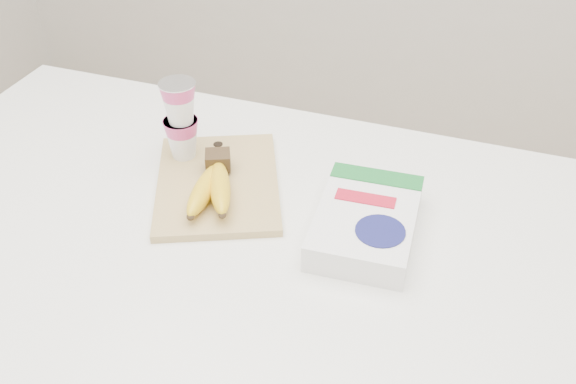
# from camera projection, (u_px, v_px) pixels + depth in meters

# --- Properties ---
(room) EXTENTS (4.00, 4.00, 4.00)m
(room) POSITION_uv_depth(u_px,v_px,m) (176.00, 29.00, 0.94)
(room) COLOR tan
(room) RESTS_ON ground
(table) EXTENTS (1.31, 0.87, 0.98)m
(table) POSITION_uv_depth(u_px,v_px,m) (216.00, 384.00, 1.47)
(table) COLOR white
(table) RESTS_ON ground
(cutting_board) EXTENTS (0.34, 0.38, 0.02)m
(cutting_board) POSITION_uv_depth(u_px,v_px,m) (218.00, 183.00, 1.25)
(cutting_board) COLOR tan
(cutting_board) RESTS_ON table
(bananas) EXTENTS (0.13, 0.21, 0.06)m
(bananas) POSITION_uv_depth(u_px,v_px,m) (213.00, 185.00, 1.19)
(bananas) COLOR #382816
(bananas) RESTS_ON cutting_board
(yogurt_stack) EXTENTS (0.07, 0.07, 0.17)m
(yogurt_stack) POSITION_uv_depth(u_px,v_px,m) (180.00, 118.00, 1.25)
(yogurt_stack) COLOR white
(yogurt_stack) RESTS_ON cutting_board
(cereal_box) EXTENTS (0.18, 0.26, 0.06)m
(cereal_box) POSITION_uv_depth(u_px,v_px,m) (366.00, 222.00, 1.12)
(cereal_box) COLOR white
(cereal_box) RESTS_ON table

